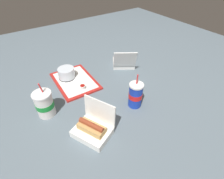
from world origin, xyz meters
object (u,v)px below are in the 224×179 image
at_px(ketchup_cup, 83,87).
at_px(clamshell_hotdog_back, 93,128).
at_px(cake_container, 67,73).
at_px(soda_cup_front, 45,104).
at_px(soda_cup_corner, 135,95).
at_px(plastic_fork, 66,86).
at_px(clamshell_hotdog_corner, 124,61).
at_px(food_tray, 75,81).

distance_m(ketchup_cup, clamshell_hotdog_back, 0.38).
relative_size(cake_container, ketchup_cup, 3.01).
xyz_separation_m(soda_cup_front, soda_cup_corner, (-0.23, -0.47, 0.00)).
relative_size(plastic_fork, clamshell_hotdog_corner, 0.42).
height_order(cake_container, ketchup_cup, cake_container).
height_order(food_tray, plastic_fork, plastic_fork).
bearing_deg(soda_cup_front, plastic_fork, -48.18).
distance_m(ketchup_cup, clamshell_hotdog_corner, 0.43).
bearing_deg(ketchup_cup, plastic_fork, 46.26).
height_order(food_tray, cake_container, cake_container).
xyz_separation_m(plastic_fork, soda_cup_front, (-0.16, 0.18, 0.06)).
relative_size(ketchup_cup, clamshell_hotdog_corner, 0.15).
relative_size(clamshell_hotdog_back, soda_cup_front, 1.07).
height_order(plastic_fork, soda_cup_corner, soda_cup_corner).
distance_m(food_tray, clamshell_hotdog_back, 0.49).
bearing_deg(clamshell_hotdog_corner, plastic_fork, 90.75).
height_order(food_tray, soda_cup_front, soda_cup_front).
bearing_deg(soda_cup_corner, food_tray, 25.05).
distance_m(cake_container, soda_cup_corner, 0.55).
distance_m(clamshell_hotdog_back, soda_cup_front, 0.32).
height_order(food_tray, ketchup_cup, ketchup_cup).
bearing_deg(plastic_fork, soda_cup_front, 137.94).
bearing_deg(clamshell_hotdog_corner, food_tray, 86.48).
bearing_deg(soda_cup_corner, plastic_fork, 35.66).
xyz_separation_m(ketchup_cup, soda_cup_front, (-0.08, 0.27, 0.05)).
distance_m(cake_container, clamshell_hotdog_corner, 0.46).
relative_size(clamshell_hotdog_back, soda_cup_corner, 1.05).
xyz_separation_m(plastic_fork, soda_cup_corner, (-0.40, -0.28, 0.06)).
relative_size(ketchup_cup, clamshell_hotdog_back, 0.17).
bearing_deg(plastic_fork, food_tray, -62.52).
relative_size(cake_container, soda_cup_corner, 0.55).
relative_size(food_tray, plastic_fork, 3.45).
xyz_separation_m(cake_container, ketchup_cup, (-0.18, -0.03, -0.02)).
distance_m(cake_container, soda_cup_front, 0.35).
bearing_deg(plastic_fork, ketchup_cup, -127.62).
relative_size(ketchup_cup, soda_cup_front, 0.19).
relative_size(food_tray, cake_container, 3.15).
relative_size(food_tray, clamshell_hotdog_back, 1.64).
xyz_separation_m(clamshell_hotdog_back, soda_cup_front, (0.28, 0.15, 0.04)).
height_order(cake_container, soda_cup_front, soda_cup_front).
bearing_deg(soda_cup_corner, clamshell_hotdog_corner, -29.11).
bearing_deg(soda_cup_corner, cake_container, 25.10).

